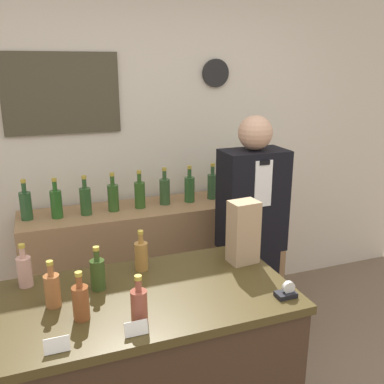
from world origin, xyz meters
TOP-DOWN VIEW (x-y plane):
  - back_wall at (-0.01, 2.00)m, footprint 5.20×0.09m
  - back_shelf at (0.06, 1.71)m, footprint 2.00×0.45m
  - display_counter at (-0.34, 0.45)m, footprint 1.29×0.71m
  - shopkeeper at (0.54, 1.14)m, footprint 0.42×0.26m
  - potted_plant at (0.93, 1.74)m, footprint 0.25×0.25m
  - paper_bag at (0.20, 0.59)m, footprint 0.15×0.12m
  - tape_dispenser at (0.22, 0.21)m, footprint 0.09×0.06m
  - price_card_left at (-0.75, 0.17)m, footprint 0.09×0.02m
  - price_card_right at (-0.46, 0.17)m, footprint 0.09×0.02m
  - counter_bottle_0 at (-0.86, 0.71)m, footprint 0.07×0.07m
  - counter_bottle_1 at (-0.75, 0.49)m, footprint 0.07×0.07m
  - counter_bottle_2 at (-0.64, 0.35)m, footprint 0.07×0.07m
  - counter_bottle_3 at (-0.55, 0.57)m, footprint 0.07×0.07m
  - counter_bottle_4 at (-0.43, 0.24)m, footprint 0.07×0.07m
  - counter_bottle_5 at (-0.31, 0.69)m, footprint 0.07×0.07m
  - shelf_bottle_0 at (-0.85, 1.73)m, footprint 0.08×0.08m
  - shelf_bottle_1 at (-0.66, 1.70)m, footprint 0.08×0.08m
  - shelf_bottle_2 at (-0.46, 1.70)m, footprint 0.08×0.08m
  - shelf_bottle_3 at (-0.27, 1.71)m, footprint 0.08×0.08m
  - shelf_bottle_4 at (-0.07, 1.71)m, footprint 0.08×0.08m
  - shelf_bottle_5 at (0.12, 1.73)m, footprint 0.08×0.08m
  - shelf_bottle_6 at (0.32, 1.72)m, footprint 0.08×0.08m
  - shelf_bottle_7 at (0.51, 1.73)m, footprint 0.08×0.08m
  - shelf_bottle_8 at (0.71, 1.70)m, footprint 0.08×0.08m

SIDE VIEW (x-z plane):
  - back_shelf at x=0.06m, z-range 0.00..0.95m
  - display_counter at x=-0.34m, z-range 0.00..0.98m
  - shopkeeper at x=0.54m, z-range 0.00..1.66m
  - tape_dispenser at x=0.22m, z-range 0.96..1.04m
  - price_card_left at x=-0.75m, z-range 0.98..1.03m
  - price_card_right at x=-0.46m, z-range 0.98..1.03m
  - shelf_bottle_0 at x=-0.85m, z-range 0.91..1.19m
  - shelf_bottle_1 at x=-0.66m, z-range 0.91..1.19m
  - shelf_bottle_2 at x=-0.46m, z-range 0.91..1.19m
  - shelf_bottle_3 at x=-0.27m, z-range 0.91..1.19m
  - shelf_bottle_4 at x=-0.07m, z-range 0.91..1.19m
  - shelf_bottle_5 at x=0.12m, z-range 0.91..1.19m
  - shelf_bottle_6 at x=0.32m, z-range 0.91..1.19m
  - shelf_bottle_7 at x=0.51m, z-range 0.91..1.19m
  - shelf_bottle_8 at x=0.71m, z-range 0.91..1.19m
  - counter_bottle_0 at x=-0.86m, z-range 0.95..1.16m
  - counter_bottle_1 at x=-0.75m, z-range 0.95..1.16m
  - counter_bottle_2 at x=-0.64m, z-range 0.95..1.16m
  - counter_bottle_3 at x=-0.55m, z-range 0.95..1.16m
  - counter_bottle_4 at x=-0.43m, z-range 0.95..1.16m
  - counter_bottle_5 at x=-0.31m, z-range 0.95..1.16m
  - potted_plant at x=0.93m, z-range 0.96..1.28m
  - paper_bag at x=0.20m, z-range 0.98..1.30m
  - back_wall at x=-0.01m, z-range 0.01..2.71m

